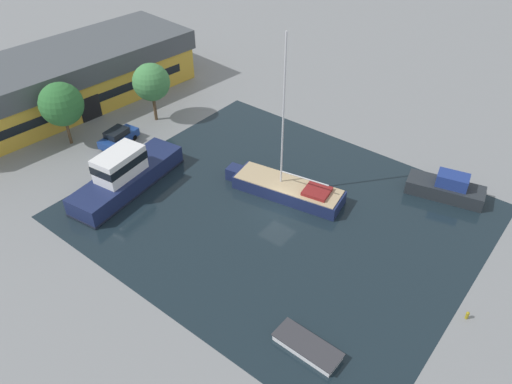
{
  "coord_description": "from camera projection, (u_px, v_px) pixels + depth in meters",
  "views": [
    {
      "loc": [
        -26.94,
        -18.94,
        27.6
      ],
      "look_at": [
        0.0,
        2.41,
        1.0
      ],
      "focal_mm": 35.0,
      "sensor_mm": 36.0,
      "label": 1
    }
  ],
  "objects": [
    {
      "name": "ground_plane",
      "position": [
        278.0,
        212.0,
        42.89
      ],
      "size": [
        440.0,
        440.0,
        0.0
      ],
      "primitive_type": "plane",
      "color": "gray"
    },
    {
      "name": "water_canal",
      "position": [
        278.0,
        212.0,
        42.89
      ],
      "size": [
        27.18,
        32.1,
        0.01
      ],
      "primitive_type": "cube",
      "color": "black",
      "rests_on": "ground"
    },
    {
      "name": "warehouse_building",
      "position": [
        62.0,
        79.0,
        56.59
      ],
      "size": [
        31.58,
        13.51,
        6.08
      ],
      "rotation": [
        0.0,
        0.0,
        -0.09
      ],
      "color": "gold",
      "rests_on": "ground"
    },
    {
      "name": "quay_tree_near_building",
      "position": [
        151.0,
        82.0,
        52.82
      ],
      "size": [
        4.0,
        4.0,
        6.5
      ],
      "color": "brown",
      "rests_on": "ground"
    },
    {
      "name": "quay_tree_by_water",
      "position": [
        61.0,
        104.0,
        48.95
      ],
      "size": [
        4.34,
        4.34,
        6.64
      ],
      "color": "brown",
      "rests_on": "ground"
    },
    {
      "name": "parked_car",
      "position": [
        118.0,
        137.0,
        50.98
      ],
      "size": [
        4.51,
        2.37,
        1.73
      ],
      "rotation": [
        0.0,
        0.0,
        4.85
      ],
      "color": "navy",
      "rests_on": "ground"
    },
    {
      "name": "sailboat_moored",
      "position": [
        286.0,
        188.0,
        44.36
      ],
      "size": [
        4.62,
        11.29,
        14.79
      ],
      "rotation": [
        0.0,
        0.0,
        0.17
      ],
      "color": "#19234C",
      "rests_on": "water_canal"
    },
    {
      "name": "motor_cruiser",
      "position": [
        125.0,
        175.0,
        44.69
      ],
      "size": [
        12.14,
        4.92,
        4.03
      ],
      "rotation": [
        0.0,
        0.0,
        1.7
      ],
      "color": "#19234C",
      "rests_on": "water_canal"
    },
    {
      "name": "small_dinghy",
      "position": [
        307.0,
        347.0,
        31.85
      ],
      "size": [
        1.87,
        4.55,
        0.55
      ],
      "rotation": [
        0.0,
        0.0,
        6.27
      ],
      "color": "white",
      "rests_on": "water_canal"
    },
    {
      "name": "cabin_boat",
      "position": [
        446.0,
        188.0,
        44.12
      ],
      "size": [
        3.77,
        6.97,
        2.39
      ],
      "rotation": [
        0.0,
        0.0,
        0.23
      ],
      "color": "#23282D",
      "rests_on": "water_canal"
    },
    {
      "name": "mooring_bollard",
      "position": [
        467.0,
        315.0,
        33.77
      ],
      "size": [
        0.24,
        0.24,
        0.62
      ],
      "color": "olive",
      "rests_on": "ground"
    }
  ]
}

